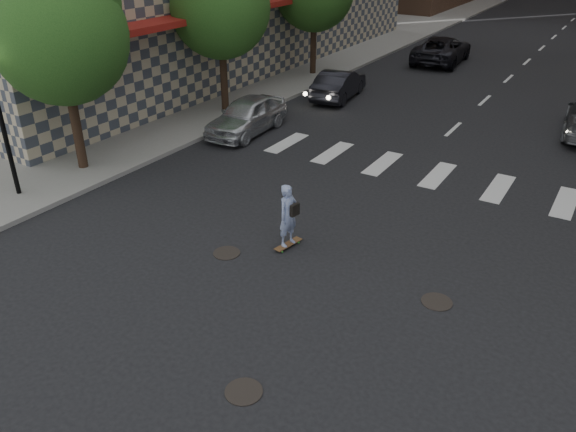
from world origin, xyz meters
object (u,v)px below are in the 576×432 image
at_px(tree_b, 223,2).
at_px(skateboarder, 288,216).
at_px(silver_sedan, 247,115).
at_px(traffic_car_a, 339,84).
at_px(traffic_car_c, 442,50).
at_px(tree_a, 64,30).

distance_m(tree_b, skateboarder, 12.89).
distance_m(silver_sedan, traffic_car_a, 6.51).
distance_m(skateboarder, silver_sedan, 9.23).
bearing_deg(traffic_car_a, traffic_car_c, -107.08).
relative_size(tree_b, traffic_car_c, 1.18).
bearing_deg(tree_a, traffic_car_a, 75.21).
height_order(silver_sedan, traffic_car_c, traffic_car_c).
distance_m(tree_b, traffic_car_c, 16.08).
height_order(tree_b, skateboarder, tree_b).
bearing_deg(skateboarder, tree_b, 145.01).
xyz_separation_m(skateboarder, traffic_car_c, (-3.64, 23.61, -0.15)).
height_order(traffic_car_a, traffic_car_c, traffic_car_c).
distance_m(skateboarder, traffic_car_c, 23.89).
xyz_separation_m(tree_a, silver_sedan, (2.45, 6.03, -3.92)).
bearing_deg(tree_a, skateboarder, -5.42).
distance_m(tree_a, traffic_car_a, 13.51).
height_order(skateboarder, silver_sedan, skateboarder).
bearing_deg(traffic_car_a, skateboarder, 104.16).
xyz_separation_m(tree_a, skateboarder, (8.64, -0.82, -3.72)).
bearing_deg(skateboarder, silver_sedan, 142.67).
bearing_deg(tree_a, traffic_car_c, 77.63).
bearing_deg(silver_sedan, traffic_car_a, 79.46).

